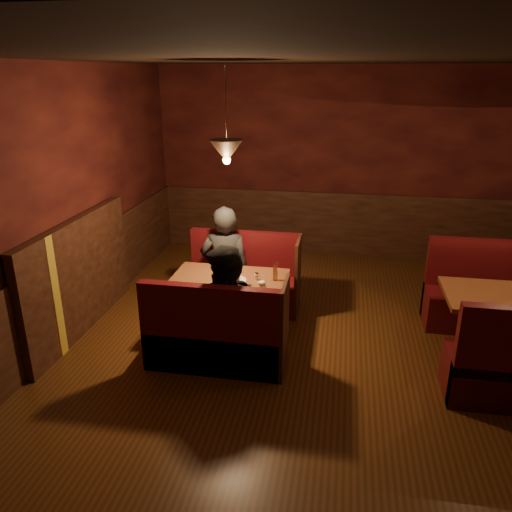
% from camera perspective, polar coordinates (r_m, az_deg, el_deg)
% --- Properties ---
extents(room, '(6.02, 7.02, 2.92)m').
position_cam_1_polar(room, '(4.70, 6.94, -1.61)').
color(room, '#41260D').
rests_on(room, ground).
extents(main_table, '(1.26, 0.77, 0.88)m').
position_cam_1_polar(main_table, '(5.52, -2.92, -3.99)').
color(main_table, '#5A2F0F').
rests_on(main_table, ground).
extents(main_bench_far, '(1.39, 0.50, 0.95)m').
position_cam_1_polar(main_bench_far, '(6.25, -1.31, -3.18)').
color(main_bench_far, '#4C0B15').
rests_on(main_bench_far, ground).
extents(main_bench_near, '(1.39, 0.50, 0.95)m').
position_cam_1_polar(main_bench_near, '(5.00, -4.59, -9.63)').
color(main_bench_near, '#4C0B15').
rests_on(main_bench_near, ground).
extents(second_table, '(1.27, 0.81, 0.72)m').
position_cam_1_polar(second_table, '(5.61, 26.93, -5.82)').
color(second_table, '#5A2F0F').
rests_on(second_table, ground).
extents(second_bench_far, '(1.41, 0.53, 1.01)m').
position_cam_1_polar(second_bench_far, '(6.36, 25.08, -4.59)').
color(second_bench_far, '#4C0B15').
rests_on(second_bench_far, ground).
extents(diner_a, '(0.65, 0.47, 1.66)m').
position_cam_1_polar(diner_a, '(6.01, -3.62, 1.25)').
color(diner_a, '#262626').
rests_on(diner_a, ground).
extents(diner_b, '(0.96, 0.88, 1.61)m').
position_cam_1_polar(diner_b, '(4.79, -3.27, -4.28)').
color(diner_b, black).
rests_on(diner_b, ground).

